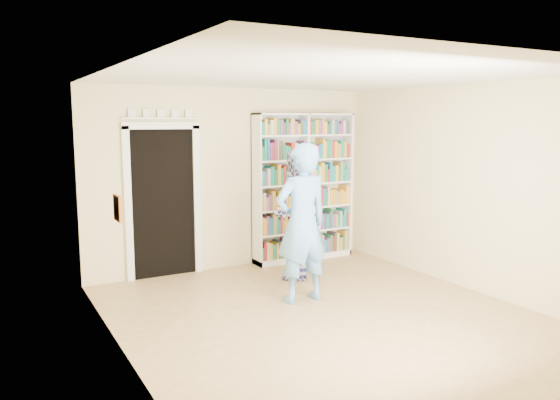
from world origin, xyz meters
name	(u,v)px	position (x,y,z in m)	size (l,w,h in m)	color
floor	(325,316)	(0.00, 0.00, 0.00)	(5.00, 5.00, 0.00)	olive
ceiling	(327,75)	(0.00, 0.00, 2.70)	(5.00, 5.00, 0.00)	white
wall_back	(234,179)	(0.00, 2.50, 1.35)	(4.50, 4.50, 0.00)	beige
wall_left	(121,217)	(-2.25, 0.00, 1.35)	(5.00, 5.00, 0.00)	beige
wall_right	(469,188)	(2.25, 0.00, 1.35)	(5.00, 5.00, 0.00)	beige
bookshelf	(303,187)	(1.14, 2.34, 1.18)	(1.69, 0.32, 2.33)	white
doorway	(163,195)	(-1.10, 2.48, 1.18)	(1.10, 0.08, 2.43)	black
wall_art	(118,208)	(-2.23, 0.20, 1.40)	(0.03, 0.25, 0.25)	maroon
man_blue	(302,224)	(0.05, 0.58, 0.98)	(0.71, 0.47, 1.95)	#66A3E3
man_plaid	(296,214)	(0.51, 1.49, 0.92)	(0.89, 0.70, 1.84)	navy
paper_sheet	(313,216)	(0.63, 1.26, 0.92)	(0.19, 0.01, 0.27)	white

